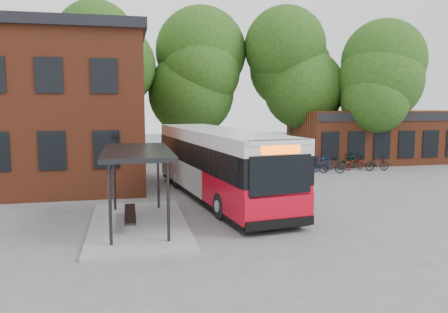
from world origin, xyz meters
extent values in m
plane|color=#5E5E60|center=(0.00, 0.00, 0.00)|extent=(100.00, 100.00, 0.00)
imported|color=navy|center=(7.80, 9.90, 0.55)|extent=(1.87, 1.21, 1.09)
imported|color=black|center=(8.08, 10.06, 0.46)|extent=(1.83, 1.27, 0.91)
imported|color=black|center=(8.19, 9.03, 0.51)|extent=(1.76, 1.02, 1.02)
imported|color=#571015|center=(10.40, 10.11, 0.48)|extent=(1.93, 1.24, 0.96)
imported|color=black|center=(10.24, 10.59, 0.54)|extent=(1.86, 0.95, 1.07)
imported|color=black|center=(11.70, 9.39, 0.53)|extent=(1.77, 0.56, 1.06)
camera|label=1|loc=(-4.79, -17.06, 4.51)|focal=35.00mm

